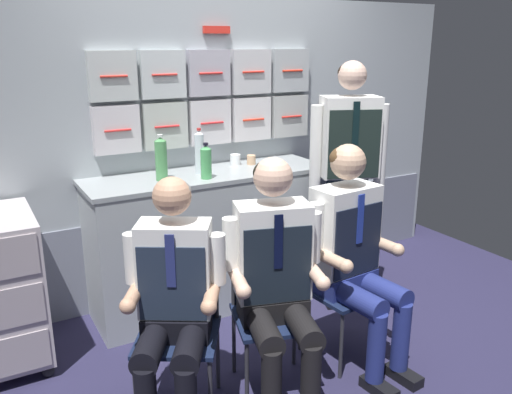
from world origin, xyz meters
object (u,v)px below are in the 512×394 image
(folding_chair_right, at_px, (268,295))
(service_trolley, at_px, (3,286))
(folding_chair_by_counter, at_px, (333,271))
(sparkling_bottle_green, at_px, (161,159))
(crew_member_standing, at_px, (348,163))
(crew_member_right, at_px, (276,272))
(folding_chair_left, at_px, (180,311))
(coffee_cup_spare, at_px, (251,159))
(crew_member_by_counter, at_px, (354,247))
(crew_member_left, at_px, (173,296))

(folding_chair_right, bearing_deg, service_trolley, 144.59)
(folding_chair_by_counter, height_order, sparkling_bottle_green, sparkling_bottle_green)
(folding_chair_right, distance_m, crew_member_standing, 1.22)
(folding_chair_right, relative_size, crew_member_right, 0.64)
(folding_chair_right, height_order, folding_chair_by_counter, same)
(service_trolley, relative_size, folding_chair_left, 1.10)
(folding_chair_left, xyz_separation_m, folding_chair_right, (0.49, -0.07, 0.00))
(sparkling_bottle_green, bearing_deg, crew_member_right, -79.72)
(folding_chair_right, relative_size, coffee_cup_spare, 12.19)
(folding_chair_left, height_order, sparkling_bottle_green, sparkling_bottle_green)
(folding_chair_right, distance_m, crew_member_by_counter, 0.56)
(service_trolley, xyz_separation_m, sparkling_bottle_green, (1.01, 0.06, 0.63))
(crew_member_right, height_order, crew_member_standing, crew_member_standing)
(crew_member_right, bearing_deg, folding_chair_left, 153.88)
(folding_chair_left, bearing_deg, folding_chair_by_counter, 0.52)
(folding_chair_by_counter, bearing_deg, folding_chair_right, -171.33)
(service_trolley, relative_size, folding_chair_by_counter, 1.10)
(folding_chair_left, relative_size, coffee_cup_spare, 12.19)
(crew_member_right, xyz_separation_m, crew_member_by_counter, (0.56, 0.07, 0.00))
(service_trolley, height_order, folding_chair_by_counter, service_trolley)
(crew_member_standing, bearing_deg, coffee_cup_spare, 131.85)
(service_trolley, distance_m, crew_member_by_counter, 2.03)
(folding_chair_by_counter, relative_size, sparkling_bottle_green, 2.78)
(crew_member_right, bearing_deg, crew_member_left, 171.36)
(service_trolley, bearing_deg, crew_member_by_counter, -28.70)
(coffee_cup_spare, bearing_deg, crew_member_right, -113.44)
(crew_member_left, relative_size, crew_member_by_counter, 0.96)
(folding_chair_by_counter, distance_m, sparkling_bottle_green, 1.30)
(folding_chair_left, distance_m, crew_member_right, 0.54)
(service_trolley, height_order, crew_member_standing, crew_member_standing)
(crew_member_right, distance_m, sparkling_bottle_green, 1.19)
(crew_member_left, height_order, sparkling_bottle_green, sparkling_bottle_green)
(crew_member_by_counter, distance_m, coffee_cup_spare, 1.19)
(service_trolley, height_order, folding_chair_right, service_trolley)
(service_trolley, bearing_deg, coffee_cup_spare, 5.94)
(folding_chair_by_counter, xyz_separation_m, coffee_cup_spare, (-0.02, 0.99, 0.50))
(folding_chair_by_counter, height_order, crew_member_standing, crew_member_standing)
(folding_chair_right, xyz_separation_m, crew_member_right, (-0.04, -0.15, 0.21))
(folding_chair_by_counter, relative_size, crew_member_standing, 0.48)
(folding_chair_right, relative_size, sparkling_bottle_green, 2.78)
(crew_member_right, xyz_separation_m, folding_chair_by_counter, (0.55, 0.23, -0.21))
(folding_chair_left, relative_size, folding_chair_right, 1.00)
(coffee_cup_spare, bearing_deg, crew_member_left, -132.78)
(service_trolley, bearing_deg, sparkling_bottle_green, 3.32)
(folding_chair_left, relative_size, crew_member_standing, 0.48)
(sparkling_bottle_green, bearing_deg, crew_member_standing, -18.65)
(sparkling_bottle_green, bearing_deg, folding_chair_by_counter, -49.43)
(crew_member_right, height_order, coffee_cup_spare, crew_member_right)
(crew_member_right, relative_size, sparkling_bottle_green, 4.32)
(crew_member_left, distance_m, folding_chair_by_counter, 1.10)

